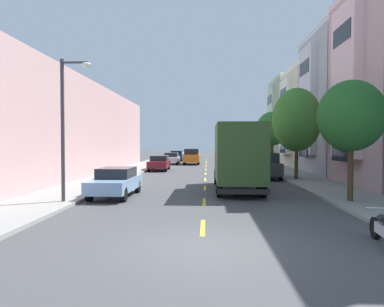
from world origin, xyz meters
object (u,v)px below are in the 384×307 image
Objects in this scene: street_tree_nearest at (351,116)px; street_tree_third at (272,129)px; parked_sedan_silver at (171,158)px; parked_hatchback_champagne at (231,154)px; parked_wagon_teal at (250,162)px; parked_sedan_burgundy at (159,163)px; parked_sedan_sky at (116,182)px; parked_hatchback_forest at (239,157)px; parked_wagon_navy at (177,155)px; moving_orange_sedan at (192,156)px; parked_pickup_white at (235,155)px; parked_suv_charcoal at (265,165)px; delivery_box_truck at (237,154)px; street_tree_second at (297,120)px; street_lamp at (66,118)px.

street_tree_third is (0.00, 19.33, 0.19)m from street_tree_nearest.
parked_hatchback_champagne is at bearing 61.72° from parked_sedan_silver.
parked_wagon_teal is 8.76m from parked_sedan_burgundy.
parked_sedan_sky and parked_sedan_burgundy have the same top height.
street_tree_nearest is 0.95× the size of street_tree_third.
parked_hatchback_forest is 10.13m from parked_wagon_navy.
parked_hatchback_champagne and parked_wagon_navy have the same top height.
moving_orange_sedan reaches higher than parked_sedan_silver.
parked_hatchback_champagne is at bearing 78.76° from parked_sedan_sky.
street_tree_third is at bearing 2.94° from parked_wagon_teal.
parked_sedan_sky is at bearing -103.29° from parked_pickup_white.
delivery_box_truck is at bearing -109.93° from parked_suv_charcoal.
parked_wagon_navy is at bearing 89.65° from parked_sedan_burgundy.
parked_pickup_white is 11.68m from moving_orange_sedan.
parked_hatchback_forest reaches higher than parked_sedan_silver.
parked_sedan_silver is (-6.14, 25.12, -1.28)m from delivery_box_truck.
street_tree_second is at bearing -68.80° from parked_wagon_navy.
parked_sedan_burgundy is (1.44, 19.47, -2.98)m from street_lamp.
parked_hatchback_forest is at bearing 20.77° from parked_sedan_silver.
street_tree_second is 1.35× the size of parked_wagon_navy.
street_tree_nearest is 1.16× the size of parked_sedan_burgundy.
parked_wagon_teal is 7.86m from parked_suv_charcoal.
delivery_box_truck is (7.73, 4.72, -1.70)m from street_lamp.
street_tree_third is 1.16× the size of moving_orange_sedan.
delivery_box_truck reaches higher than moving_orange_sedan.
street_tree_nearest reaches higher than moving_orange_sedan.
street_tree_nearest is at bearing -87.03° from parked_pickup_white.
street_lamp is 34.87m from parked_hatchback_forest.
parked_wagon_navy is at bearing 108.72° from parked_suv_charcoal.
parked_wagon_navy is (-10.78, 18.14, -3.22)m from street_tree_third.
street_lamp reaches higher than parked_hatchback_champagne.
parked_sedan_burgundy is at bearing -108.34° from parked_hatchback_champagne.
parked_hatchback_forest is at bearing -89.00° from parked_hatchback_champagne.
parked_hatchback_forest and parked_hatchback_champagne have the same top height.
street_lamp is at bearing -148.61° from delivery_box_truck.
parked_wagon_navy reaches higher than parked_sedan_silver.
parked_wagon_navy is 1.05× the size of parked_sedan_silver.
parked_sedan_burgundy is (-0.09, 17.07, 0.00)m from parked_sedan_sky.
moving_orange_sedan is at bearing 121.74° from parked_wagon_teal.
street_tree_third reaches higher than parked_wagon_teal.
parked_hatchback_forest is at bearing 94.95° from street_tree_second.
parked_pickup_white is at bearing 90.17° from parked_suv_charcoal.
parked_pickup_white is 1.11× the size of moving_orange_sedan.
parked_wagon_teal is 1.00× the size of parked_wagon_navy.
street_tree_nearest is 30.27m from moving_orange_sedan.
street_tree_third is 20.93m from parked_sedan_sky.
street_tree_nearest reaches higher than parked_sedan_burgundy.
parked_pickup_white is at bearing 93.95° from street_tree_second.
street_tree_nearest is 0.69× the size of delivery_box_truck.
street_tree_nearest is at bearing -69.77° from parked_sedan_silver.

